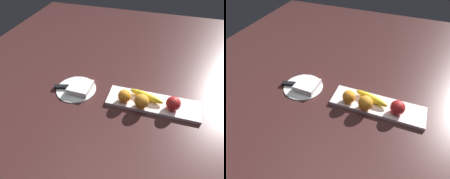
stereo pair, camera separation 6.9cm
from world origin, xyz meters
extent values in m
plane|color=#3C201F|center=(0.00, 0.00, 0.00)|extent=(2.40, 2.40, 0.00)
cube|color=white|center=(0.00, 0.01, 0.01)|extent=(0.45, 0.13, 0.02)
sphere|color=red|center=(0.09, -0.01, 0.05)|extent=(0.07, 0.07, 0.07)
ellipsoid|color=yellow|center=(-0.04, 0.02, 0.04)|extent=(0.18, 0.08, 0.04)
sphere|color=orange|center=(-0.05, -0.04, 0.05)|extent=(0.07, 0.07, 0.07)
sphere|color=orange|center=(-0.14, -0.02, 0.05)|extent=(0.06, 0.06, 0.06)
cylinder|color=white|center=(-0.41, 0.01, 0.00)|extent=(0.21, 0.21, 0.01)
cube|color=white|center=(-0.38, 0.01, 0.02)|extent=(0.11, 0.12, 0.03)
cube|color=silver|center=(-0.42, 0.01, 0.01)|extent=(0.15, 0.06, 0.00)
cube|color=black|center=(-0.48, -0.01, 0.01)|extent=(0.09, 0.05, 0.01)
camera|label=1|loc=(0.00, -0.71, 0.71)|focal=32.26mm
camera|label=2|loc=(0.07, -0.69, 0.71)|focal=32.26mm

